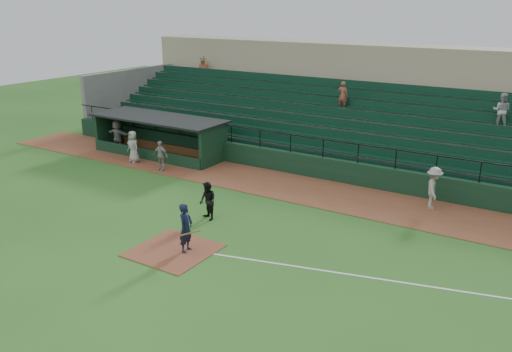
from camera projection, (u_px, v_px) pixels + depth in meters
The scene contains 12 objects.
ground at pixel (190, 241), 21.67m from camera, with size 90.00×90.00×0.00m, color #2A5E1E.
warning_track at pixel (286, 186), 28.10m from camera, with size 40.00×4.00×0.03m, color brown.
home_plate_dirt at pixel (174, 250), 20.86m from camera, with size 3.00×3.00×0.03m, color brown.
foul_line at pixel (393, 281), 18.58m from camera, with size 18.00×0.09×0.01m, color white.
stadium_structure at pixel (352, 115), 34.20m from camera, with size 38.00×13.08×6.40m.
dugout at pixel (164, 133), 33.88m from camera, with size 8.90×3.20×2.42m.
batter_at_plate at pixel (186, 228), 20.50m from camera, with size 1.09×0.78×1.96m.
umpire at pixel (208, 201), 23.59m from camera, with size 0.84×0.65×1.73m, color black.
runner at pixel (434, 188), 24.76m from camera, with size 1.29×0.74×1.99m, color #A19C96.
dugout_player_a at pixel (161, 156), 30.45m from camera, with size 1.01×0.42×1.73m, color #A19C97.
dugout_player_b at pixel (133, 147), 31.97m from camera, with size 0.93×0.61×1.91m, color #A8A29D.
dugout_player_c at pixel (117, 135), 34.68m from camera, with size 1.81×0.58×1.95m, color #9A9590.
Camera 1 is at (12.79, -15.33, 9.23)m, focal length 37.66 mm.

